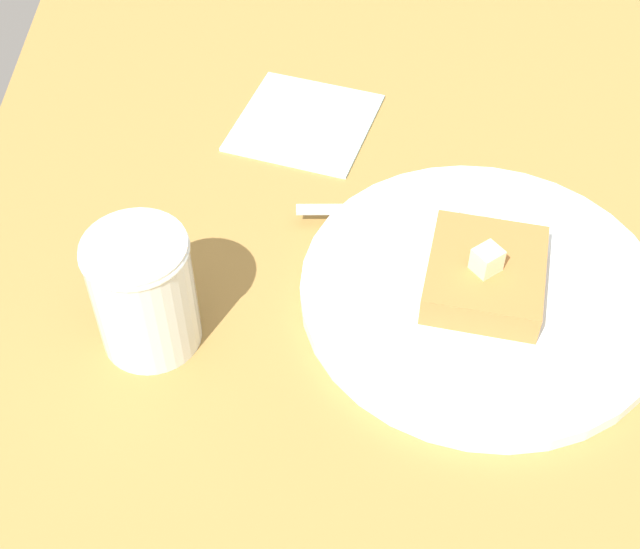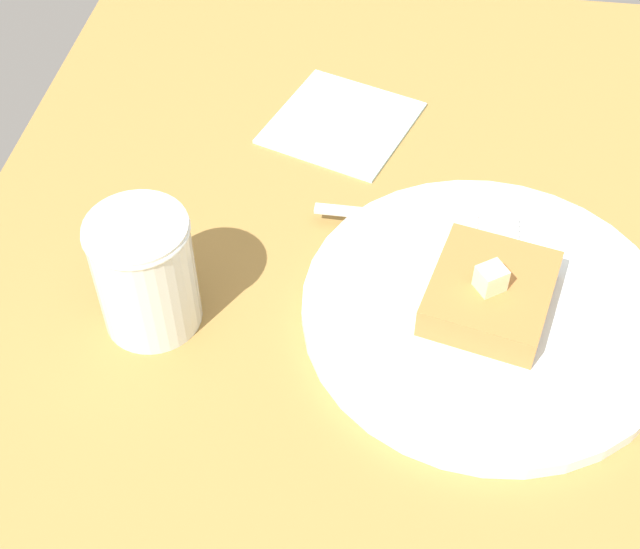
% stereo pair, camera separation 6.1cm
% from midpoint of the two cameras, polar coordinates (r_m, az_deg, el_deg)
% --- Properties ---
extents(plate, '(0.27, 0.27, 0.01)m').
position_cam_midpoint_polar(plate, '(0.66, 13.27, -2.33)').
color(plate, white).
rests_on(plate, table_surface).
extents(toast_slice_center, '(0.11, 0.10, 0.03)m').
position_cam_midpoint_polar(toast_slice_center, '(0.65, 13.54, -1.31)').
color(toast_slice_center, '#A86C34').
rests_on(toast_slice_center, plate).
extents(butter_pat_primary, '(0.02, 0.02, 0.02)m').
position_cam_midpoint_polar(butter_pat_primary, '(0.63, 13.67, -0.40)').
color(butter_pat_primary, beige).
rests_on(butter_pat_primary, toast_slice_center).
extents(fork, '(0.02, 0.16, 0.00)m').
position_cam_midpoint_polar(fork, '(0.70, 9.49, 3.36)').
color(fork, silver).
rests_on(fork, plate).
extents(syrup_jar, '(0.07, 0.07, 0.09)m').
position_cam_midpoint_polar(syrup_jar, '(0.62, -8.32, -0.37)').
color(syrup_jar, '#5B2C0E').
rests_on(syrup_jar, table_surface).
extents(napkin, '(0.15, 0.15, 0.00)m').
position_cam_midpoint_polar(napkin, '(0.81, 3.61, 9.57)').
color(napkin, silver).
rests_on(napkin, table_surface).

